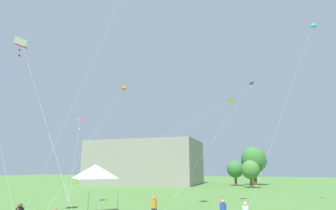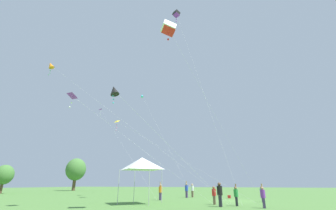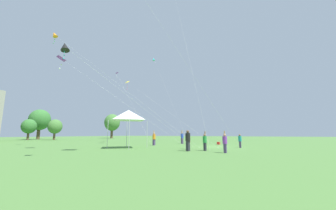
{
  "view_description": "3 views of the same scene",
  "coord_description": "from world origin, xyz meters",
  "px_view_note": "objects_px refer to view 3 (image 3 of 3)",
  "views": [
    {
      "loc": [
        6.2,
        -12.24,
        3.84
      ],
      "look_at": [
        -0.77,
        8.93,
        9.16
      ],
      "focal_mm": 28.0,
      "sensor_mm": 36.0,
      "label": 1
    },
    {
      "loc": [
        -26.62,
        -2.11,
        1.69
      ],
      "look_at": [
        -2.73,
        6.44,
        10.64
      ],
      "focal_mm": 24.0,
      "sensor_mm": 36.0,
      "label": 2
    },
    {
      "loc": [
        -22.47,
        -6.23,
        1.47
      ],
      "look_at": [
        -0.39,
        6.28,
        5.42
      ],
      "focal_mm": 20.0,
      "sensor_mm": 36.0,
      "label": 3
    }
  ],
  "objects_px": {
    "person_orange_shirt": "(154,138)",
    "kite_orange_diamond_5": "(55,35)",
    "festival_tent": "(128,115)",
    "person_red_shirt": "(188,141)",
    "kite_black_diamond_2": "(65,47)",
    "cooler_box": "(218,143)",
    "kite_yellow_delta_1": "(127,82)",
    "person_blue_shirt": "(182,137)",
    "person_purple_shirt": "(225,142)",
    "kite_purple_delta_6": "(117,74)",
    "person_black_shirt": "(188,140)",
    "kite_purple_delta_0": "(62,59)",
    "person_white_shirt": "(188,137)",
    "person_green_shirt": "(205,141)",
    "person_teal_shirt": "(240,140)",
    "kite_cyan_diamond_7": "(154,59)"
  },
  "relations": [
    {
      "from": "kite_yellow_delta_1",
      "to": "festival_tent",
      "type": "bearing_deg",
      "value": -136.87
    },
    {
      "from": "cooler_box",
      "to": "person_purple_shirt",
      "type": "bearing_deg",
      "value": -163.04
    },
    {
      "from": "person_blue_shirt",
      "to": "kite_purple_delta_0",
      "type": "distance_m",
      "value": 18.8
    },
    {
      "from": "person_blue_shirt",
      "to": "kite_cyan_diamond_7",
      "type": "height_order",
      "value": "kite_cyan_diamond_7"
    },
    {
      "from": "cooler_box",
      "to": "kite_cyan_diamond_7",
      "type": "height_order",
      "value": "kite_cyan_diamond_7"
    },
    {
      "from": "kite_purple_delta_0",
      "to": "person_blue_shirt",
      "type": "bearing_deg",
      "value": -19.92
    },
    {
      "from": "kite_orange_diamond_5",
      "to": "person_blue_shirt",
      "type": "bearing_deg",
      "value": -39.96
    },
    {
      "from": "person_blue_shirt",
      "to": "kite_purple_delta_6",
      "type": "relative_size",
      "value": 0.14
    },
    {
      "from": "festival_tent",
      "to": "cooler_box",
      "type": "xyz_separation_m",
      "value": [
        11.63,
        -6.69,
        -3.33
      ]
    },
    {
      "from": "kite_black_diamond_2",
      "to": "kite_purple_delta_6",
      "type": "relative_size",
      "value": 0.66
    },
    {
      "from": "kite_purple_delta_0",
      "to": "kite_yellow_delta_1",
      "type": "bearing_deg",
      "value": 19.25
    },
    {
      "from": "person_teal_shirt",
      "to": "person_orange_shirt",
      "type": "xyz_separation_m",
      "value": [
        -0.96,
        10.63,
        0.14
      ]
    },
    {
      "from": "cooler_box",
      "to": "kite_cyan_diamond_7",
      "type": "distance_m",
      "value": 27.26
    },
    {
      "from": "festival_tent",
      "to": "person_red_shirt",
      "type": "relative_size",
      "value": 2.71
    },
    {
      "from": "person_teal_shirt",
      "to": "person_blue_shirt",
      "type": "xyz_separation_m",
      "value": [
        4.48,
        9.08,
        0.21
      ]
    },
    {
      "from": "festival_tent",
      "to": "kite_orange_diamond_5",
      "type": "relative_size",
      "value": 0.22
    },
    {
      "from": "person_orange_shirt",
      "to": "kite_orange_diamond_5",
      "type": "bearing_deg",
      "value": 73.24
    },
    {
      "from": "person_teal_shirt",
      "to": "person_purple_shirt",
      "type": "xyz_separation_m",
      "value": [
        -6.54,
        0.13,
        0.05
      ]
    },
    {
      "from": "kite_yellow_delta_1",
      "to": "kite_purple_delta_6",
      "type": "distance_m",
      "value": 6.4
    },
    {
      "from": "festival_tent",
      "to": "kite_black_diamond_2",
      "type": "height_order",
      "value": "kite_black_diamond_2"
    },
    {
      "from": "person_white_shirt",
      "to": "kite_yellow_delta_1",
      "type": "height_order",
      "value": "kite_yellow_delta_1"
    },
    {
      "from": "person_purple_shirt",
      "to": "kite_purple_delta_6",
      "type": "relative_size",
      "value": 0.11
    },
    {
      "from": "kite_orange_diamond_5",
      "to": "kite_purple_delta_6",
      "type": "bearing_deg",
      "value": 16.4
    },
    {
      "from": "person_white_shirt",
      "to": "person_teal_shirt",
      "type": "bearing_deg",
      "value": 31.38
    },
    {
      "from": "person_white_shirt",
      "to": "person_blue_shirt",
      "type": "distance_m",
      "value": 1.5
    },
    {
      "from": "person_blue_shirt",
      "to": "person_purple_shirt",
      "type": "bearing_deg",
      "value": -1.16
    },
    {
      "from": "festival_tent",
      "to": "kite_black_diamond_2",
      "type": "xyz_separation_m",
      "value": [
        -8.95,
        -2.35,
        3.57
      ]
    },
    {
      "from": "kite_purple_delta_6",
      "to": "person_white_shirt",
      "type": "bearing_deg",
      "value": -92.65
    },
    {
      "from": "person_red_shirt",
      "to": "person_blue_shirt",
      "type": "relative_size",
      "value": 0.73
    },
    {
      "from": "person_teal_shirt",
      "to": "kite_orange_diamond_5",
      "type": "height_order",
      "value": "kite_orange_diamond_5"
    },
    {
      "from": "cooler_box",
      "to": "person_teal_shirt",
      "type": "bearing_deg",
      "value": -144.84
    },
    {
      "from": "person_teal_shirt",
      "to": "kite_purple_delta_6",
      "type": "relative_size",
      "value": 0.1
    },
    {
      "from": "person_red_shirt",
      "to": "person_blue_shirt",
      "type": "height_order",
      "value": "person_blue_shirt"
    },
    {
      "from": "cooler_box",
      "to": "kite_yellow_delta_1",
      "type": "relative_size",
      "value": 0.03
    },
    {
      "from": "festival_tent",
      "to": "kite_yellow_delta_1",
      "type": "distance_m",
      "value": 16.46
    },
    {
      "from": "kite_black_diamond_2",
      "to": "kite_purple_delta_0",
      "type": "bearing_deg",
      "value": 61.06
    },
    {
      "from": "person_white_shirt",
      "to": "person_black_shirt",
      "type": "height_order",
      "value": "person_black_shirt"
    },
    {
      "from": "person_blue_shirt",
      "to": "person_black_shirt",
      "type": "distance_m",
      "value": 12.42
    },
    {
      "from": "kite_purple_delta_6",
      "to": "person_teal_shirt",
      "type": "bearing_deg",
      "value": -104.74
    },
    {
      "from": "kite_purple_delta_6",
      "to": "festival_tent",
      "type": "bearing_deg",
      "value": -130.86
    },
    {
      "from": "person_red_shirt",
      "to": "person_green_shirt",
      "type": "xyz_separation_m",
      "value": [
        -0.79,
        -1.93,
        0.02
      ]
    },
    {
      "from": "person_green_shirt",
      "to": "kite_orange_diamond_5",
      "type": "distance_m",
      "value": 23.29
    },
    {
      "from": "cooler_box",
      "to": "kite_purple_delta_0",
      "type": "height_order",
      "value": "kite_purple_delta_0"
    },
    {
      "from": "person_black_shirt",
      "to": "person_orange_shirt",
      "type": "bearing_deg",
      "value": 125.0
    },
    {
      "from": "person_red_shirt",
      "to": "kite_black_diamond_2",
      "type": "bearing_deg",
      "value": -168.14
    },
    {
      "from": "person_blue_shirt",
      "to": "kite_orange_diamond_5",
      "type": "height_order",
      "value": "kite_orange_diamond_5"
    },
    {
      "from": "person_red_shirt",
      "to": "person_orange_shirt",
      "type": "relative_size",
      "value": 0.78
    },
    {
      "from": "person_red_shirt",
      "to": "kite_cyan_diamond_7",
      "type": "relative_size",
      "value": 0.08
    },
    {
      "from": "person_green_shirt",
      "to": "kite_purple_delta_0",
      "type": "distance_m",
      "value": 16.3
    },
    {
      "from": "kite_black_diamond_2",
      "to": "kite_orange_diamond_5",
      "type": "xyz_separation_m",
      "value": [
        5.83,
        12.63,
        7.23
      ]
    }
  ]
}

